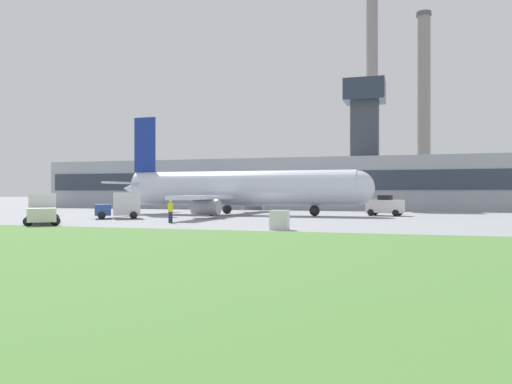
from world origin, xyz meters
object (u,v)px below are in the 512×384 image
(airplane, at_px, (237,189))
(baggage_truck, at_px, (121,206))
(ground_crew_person, at_px, (170,211))
(fuel_truck, at_px, (42,209))
(pushback_tug, at_px, (385,206))

(airplane, relative_size, baggage_truck, 6.39)
(airplane, xyz_separation_m, ground_crew_person, (-0.48, -14.94, -1.91))
(fuel_truck, bearing_deg, ground_crew_person, 24.09)
(baggage_truck, relative_size, fuel_truck, 0.72)
(airplane, distance_m, baggage_truck, 13.00)
(pushback_tug, distance_m, baggage_truck, 26.68)
(fuel_truck, relative_size, ground_crew_person, 3.39)
(baggage_truck, bearing_deg, airplane, 51.97)
(baggage_truck, bearing_deg, ground_crew_person, -32.67)
(pushback_tug, bearing_deg, baggage_truck, -151.00)
(baggage_truck, height_order, fuel_truck, baggage_truck)
(baggage_truck, bearing_deg, fuel_truck, -99.34)
(airplane, height_order, ground_crew_person, airplane)
(airplane, bearing_deg, pushback_tug, 10.23)
(pushback_tug, xyz_separation_m, baggage_truck, (-23.33, -12.93, 0.20))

